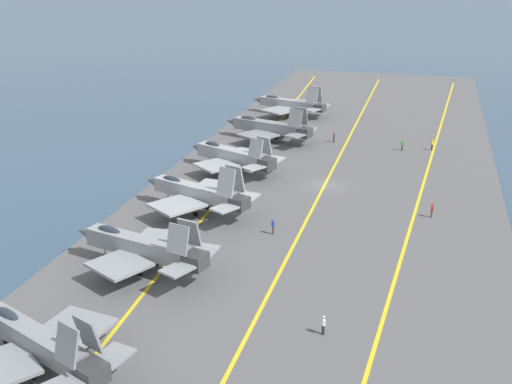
{
  "coord_description": "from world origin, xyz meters",
  "views": [
    {
      "loc": [
        -81.24,
        -12.66,
        29.73
      ],
      "look_at": [
        -11.48,
        6.48,
        2.9
      ],
      "focal_mm": 45.0,
      "sensor_mm": 36.0,
      "label": 1
    }
  ],
  "objects_px": {
    "crew_white_vest": "(323,324)",
    "crew_purple_vest": "(334,137)",
    "parked_jet_second": "(140,246)",
    "crew_green_vest": "(402,145)",
    "parked_jet_nearest": "(37,341)",
    "parked_jet_third": "(196,192)",
    "parked_jet_fifth": "(268,127)",
    "crew_red_vest": "(432,210)",
    "parked_jet_fourth": "(232,155)",
    "crew_blue_vest": "(273,226)",
    "crew_yellow_vest": "(432,144)",
    "parked_jet_sixth": "(290,104)"
  },
  "relations": [
    {
      "from": "parked_jet_third",
      "to": "parked_jet_second",
      "type": "bearing_deg",
      "value": 179.8
    },
    {
      "from": "parked_jet_nearest",
      "to": "crew_purple_vest",
      "type": "height_order",
      "value": "parked_jet_nearest"
    },
    {
      "from": "parked_jet_second",
      "to": "crew_yellow_vest",
      "type": "height_order",
      "value": "parked_jet_second"
    },
    {
      "from": "parked_jet_sixth",
      "to": "crew_purple_vest",
      "type": "bearing_deg",
      "value": -145.99
    },
    {
      "from": "parked_jet_second",
      "to": "crew_blue_vest",
      "type": "distance_m",
      "value": 15.89
    },
    {
      "from": "crew_blue_vest",
      "to": "crew_white_vest",
      "type": "distance_m",
      "value": 20.48
    },
    {
      "from": "crew_purple_vest",
      "to": "crew_blue_vest",
      "type": "distance_m",
      "value": 39.04
    },
    {
      "from": "crew_yellow_vest",
      "to": "crew_white_vest",
      "type": "xyz_separation_m",
      "value": [
        -57.09,
        7.76,
        -0.03
      ]
    },
    {
      "from": "parked_jet_fourth",
      "to": "crew_purple_vest",
      "type": "distance_m",
      "value": 22.34
    },
    {
      "from": "crew_yellow_vest",
      "to": "parked_jet_fifth",
      "type": "bearing_deg",
      "value": 93.28
    },
    {
      "from": "parked_jet_nearest",
      "to": "parked_jet_second",
      "type": "height_order",
      "value": "parked_jet_second"
    },
    {
      "from": "parked_jet_second",
      "to": "crew_green_vest",
      "type": "distance_m",
      "value": 53.9
    },
    {
      "from": "parked_jet_fourth",
      "to": "parked_jet_fifth",
      "type": "relative_size",
      "value": 0.93
    },
    {
      "from": "parked_jet_fifth",
      "to": "crew_white_vest",
      "type": "distance_m",
      "value": 58.69
    },
    {
      "from": "parked_jet_third",
      "to": "crew_purple_vest",
      "type": "height_order",
      "value": "parked_jet_third"
    },
    {
      "from": "parked_jet_fourth",
      "to": "crew_purple_vest",
      "type": "height_order",
      "value": "parked_jet_fourth"
    },
    {
      "from": "parked_jet_second",
      "to": "crew_green_vest",
      "type": "height_order",
      "value": "parked_jet_second"
    },
    {
      "from": "parked_jet_sixth",
      "to": "crew_blue_vest",
      "type": "height_order",
      "value": "parked_jet_sixth"
    },
    {
      "from": "parked_jet_second",
      "to": "parked_jet_fifth",
      "type": "bearing_deg",
      "value": -0.63
    },
    {
      "from": "parked_jet_sixth",
      "to": "crew_green_vest",
      "type": "relative_size",
      "value": 9.32
    },
    {
      "from": "crew_white_vest",
      "to": "crew_purple_vest",
      "type": "bearing_deg",
      "value": 7.97
    },
    {
      "from": "parked_jet_third",
      "to": "crew_green_vest",
      "type": "distance_m",
      "value": 40.13
    },
    {
      "from": "parked_jet_third",
      "to": "parked_jet_fifth",
      "type": "bearing_deg",
      "value": -0.83
    },
    {
      "from": "parked_jet_fourth",
      "to": "crew_white_vest",
      "type": "relative_size",
      "value": 8.79
    },
    {
      "from": "parked_jet_third",
      "to": "parked_jet_fifth",
      "type": "height_order",
      "value": "parked_jet_third"
    },
    {
      "from": "parked_jet_sixth",
      "to": "parked_jet_nearest",
      "type": "bearing_deg",
      "value": 179.72
    },
    {
      "from": "parked_jet_nearest",
      "to": "crew_green_vest",
      "type": "xyz_separation_m",
      "value": [
        65.86,
        -22.97,
        -1.45
      ]
    },
    {
      "from": "parked_jet_nearest",
      "to": "crew_red_vest",
      "type": "relative_size",
      "value": 8.67
    },
    {
      "from": "parked_jet_fifth",
      "to": "crew_yellow_vest",
      "type": "xyz_separation_m",
      "value": [
        1.52,
        -26.59,
        -1.37
      ]
    },
    {
      "from": "parked_jet_nearest",
      "to": "parked_jet_fourth",
      "type": "height_order",
      "value": "parked_jet_nearest"
    },
    {
      "from": "parked_jet_nearest",
      "to": "crew_yellow_vest",
      "type": "distance_m",
      "value": 72.73
    },
    {
      "from": "parked_jet_third",
      "to": "crew_yellow_vest",
      "type": "distance_m",
      "value": 43.98
    },
    {
      "from": "parked_jet_nearest",
      "to": "parked_jet_fourth",
      "type": "bearing_deg",
      "value": 0.19
    },
    {
      "from": "parked_jet_fifth",
      "to": "crew_blue_vest",
      "type": "bearing_deg",
      "value": -164.86
    },
    {
      "from": "parked_jet_nearest",
      "to": "crew_purple_vest",
      "type": "xyz_separation_m",
      "value": [
        67.73,
        -11.73,
        -1.42
      ]
    },
    {
      "from": "parked_jet_sixth",
      "to": "crew_white_vest",
      "type": "height_order",
      "value": "parked_jet_sixth"
    },
    {
      "from": "parked_jet_nearest",
      "to": "parked_jet_third",
      "type": "bearing_deg",
      "value": -0.83
    },
    {
      "from": "parked_jet_nearest",
      "to": "crew_white_vest",
      "type": "distance_m",
      "value": 22.31
    },
    {
      "from": "crew_yellow_vest",
      "to": "parked_jet_nearest",
      "type": "bearing_deg",
      "value": 157.74
    },
    {
      "from": "parked_jet_nearest",
      "to": "crew_blue_vest",
      "type": "xyz_separation_m",
      "value": [
        28.7,
        -10.98,
        -1.41
      ]
    },
    {
      "from": "parked_jet_fifth",
      "to": "crew_white_vest",
      "type": "height_order",
      "value": "parked_jet_fifth"
    },
    {
      "from": "parked_jet_sixth",
      "to": "crew_red_vest",
      "type": "bearing_deg",
      "value": -149.14
    },
    {
      "from": "crew_red_vest",
      "to": "crew_yellow_vest",
      "type": "bearing_deg",
      "value": 0.84
    },
    {
      "from": "parked_jet_second",
      "to": "crew_red_vest",
      "type": "xyz_separation_m",
      "value": [
        21.47,
        -27.55,
        -1.55
      ]
    },
    {
      "from": "crew_blue_vest",
      "to": "crew_yellow_vest",
      "type": "bearing_deg",
      "value": -23.22
    },
    {
      "from": "parked_jet_fifth",
      "to": "crew_green_vest",
      "type": "height_order",
      "value": "parked_jet_fifth"
    },
    {
      "from": "crew_blue_vest",
      "to": "crew_white_vest",
      "type": "height_order",
      "value": "crew_blue_vest"
    },
    {
      "from": "parked_jet_fifth",
      "to": "parked_jet_sixth",
      "type": "relative_size",
      "value": 1.03
    },
    {
      "from": "crew_purple_vest",
      "to": "crew_green_vest",
      "type": "distance_m",
      "value": 11.4
    },
    {
      "from": "parked_jet_nearest",
      "to": "crew_purple_vest",
      "type": "distance_m",
      "value": 68.76
    }
  ]
}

